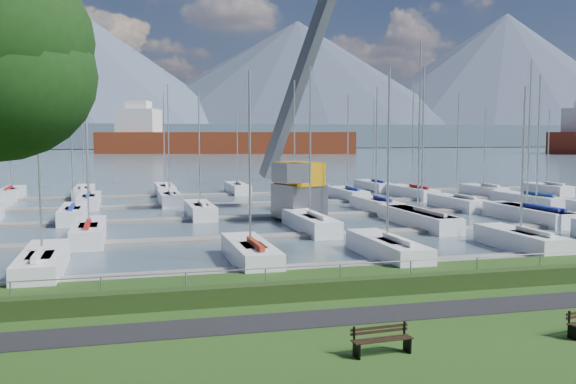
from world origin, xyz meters
name	(u,v)px	position (x,y,z in m)	size (l,w,h in m)	color
path	(395,313)	(0.00, -3.00, 0.01)	(160.00, 2.00, 0.04)	black
water	(144,151)	(0.00, 260.00, -0.40)	(800.00, 540.00, 0.20)	#475C68
hedge	(368,287)	(0.00, -0.40, 0.35)	(80.00, 0.70, 0.70)	#223513
fence	(364,263)	(0.00, 0.00, 1.20)	(0.04, 0.04, 80.00)	gray
foothill	(139,136)	(0.00, 330.00, 6.00)	(900.00, 80.00, 12.00)	#455565
mountains	(146,73)	(7.35, 404.62, 46.68)	(1190.00, 360.00, 115.00)	#3D465A
docks	(243,218)	(0.00, 26.00, -0.22)	(90.00, 41.60, 0.25)	gray
bench_left	(382,340)	(-2.13, -6.83, 0.42)	(1.83, 0.55, 0.85)	black
crane	(301,147)	(4.48, 25.32, 5.33)	(7.33, 13.05, 22.35)	#515458
cargo_ship_mid	(215,143)	(24.43, 213.18, 3.59)	(95.13, 46.04, 21.50)	maroon
sailboat_fleet	(215,146)	(-1.87, 28.50, 5.35)	(75.62, 49.32, 13.56)	navy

